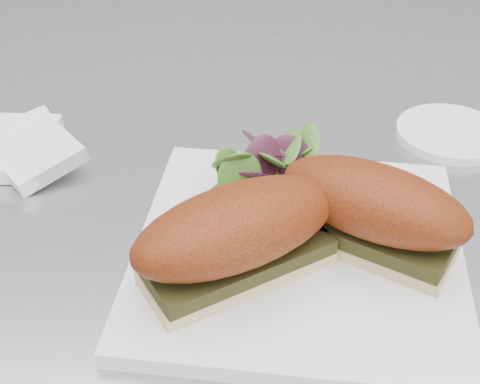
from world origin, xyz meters
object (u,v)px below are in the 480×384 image
object	(u,v)px
plate	(299,251)
sandwich_left	(237,235)
sandwich_right	(372,209)
saucer	(450,133)

from	to	relation	value
plate	sandwich_left	xyz separation A→B (m)	(-0.05, -0.04, 0.05)
plate	sandwich_left	size ratio (longest dim) A/B	1.43
plate	sandwich_right	distance (m)	0.08
plate	sandwich_left	bearing A→B (deg)	-146.63
plate	saucer	xyz separation A→B (m)	(0.19, 0.21, -0.00)
plate	sandwich_right	world-z (taller)	sandwich_right
sandwich_left	plate	bearing A→B (deg)	3.37
plate	saucer	distance (m)	0.28
sandwich_right	saucer	size ratio (longest dim) A/B	1.50
saucer	sandwich_right	bearing A→B (deg)	-121.66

